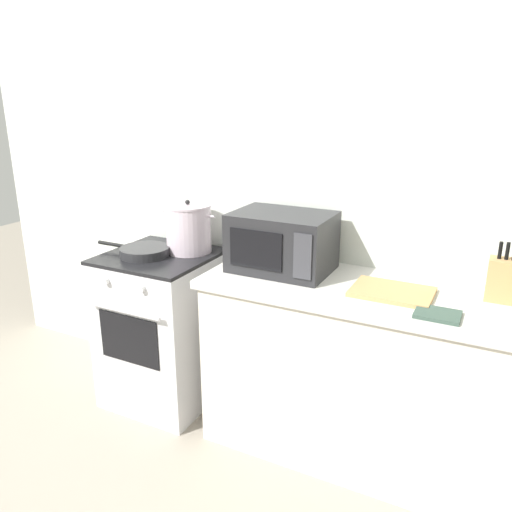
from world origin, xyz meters
The scene contains 11 objects.
ground_plane centered at (0.00, 0.00, 0.00)m, with size 10.00×10.00×0.00m, color #9E9384.
back_wall centered at (0.30, 0.97, 1.25)m, with size 4.40×0.10×2.50m, color silver.
lower_cabinet_right centered at (0.90, 0.62, 0.44)m, with size 1.64×0.56×0.88m, color beige.
countertop_right centered at (0.90, 0.62, 0.90)m, with size 1.70×0.60×0.04m, color beige.
stove centered at (-0.35, 0.60, 0.46)m, with size 0.60×0.64×0.92m.
stock_pot centered at (-0.23, 0.73, 1.06)m, with size 0.35×0.26×0.30m.
frying_pan centered at (-0.41, 0.54, 0.95)m, with size 0.48×0.28×0.05m.
microwave centered at (0.38, 0.68, 1.07)m, with size 0.50×0.37×0.30m.
cutting_board centered at (0.97, 0.60, 0.93)m, with size 0.36×0.26×0.02m, color tan.
knife_block centered at (1.41, 0.74, 1.02)m, with size 0.13×0.10×0.27m.
oven_mitt centered at (1.19, 0.44, 0.93)m, with size 0.18×0.14×0.02m, color #384C42.
Camera 1 is at (1.38, -1.59, 1.79)m, focal length 35.37 mm.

